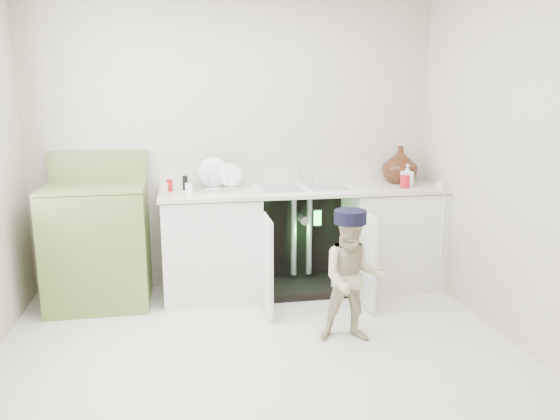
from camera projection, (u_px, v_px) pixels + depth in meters
name	position (u px, v px, depth m)	size (l,w,h in m)	color
ground	(262.00, 357.00, 3.59)	(3.50, 3.50, 0.00)	silver
room_shell	(261.00, 169.00, 3.32)	(6.00, 5.50, 1.26)	beige
counter_run	(307.00, 236.00, 4.75)	(2.44, 1.02, 1.23)	white
avocado_stove	(98.00, 244.00, 4.41)	(0.79, 0.65, 1.23)	olive
repair_worker	(352.00, 276.00, 3.74)	(0.50, 0.93, 0.93)	tan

